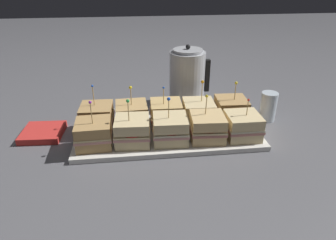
# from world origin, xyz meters

# --- Properties ---
(ground_plane) EXTENTS (6.00, 6.00, 0.00)m
(ground_plane) POSITION_xyz_m (0.00, 0.00, 0.00)
(ground_plane) COLOR slate
(serving_platter) EXTENTS (0.67, 0.29, 0.02)m
(serving_platter) POSITION_xyz_m (0.00, 0.00, 0.01)
(serving_platter) COLOR white
(serving_platter) RESTS_ON ground_plane
(sandwich_front_far_left) EXTENTS (0.12, 0.12, 0.17)m
(sandwich_front_far_left) POSITION_xyz_m (-0.26, -0.06, 0.06)
(sandwich_front_far_left) COLOR tan
(sandwich_front_far_left) RESTS_ON serving_platter
(sandwich_front_left) EXTENTS (0.13, 0.13, 0.17)m
(sandwich_front_left) POSITION_xyz_m (-0.13, -0.06, 0.06)
(sandwich_front_left) COLOR beige
(sandwich_front_left) RESTS_ON serving_platter
(sandwich_front_center) EXTENTS (0.13, 0.13, 0.17)m
(sandwich_front_center) POSITION_xyz_m (-0.00, -0.06, 0.06)
(sandwich_front_center) COLOR beige
(sandwich_front_center) RESTS_ON serving_platter
(sandwich_front_right) EXTENTS (0.13, 0.13, 0.16)m
(sandwich_front_right) POSITION_xyz_m (0.13, -0.07, 0.06)
(sandwich_front_right) COLOR #DBB77A
(sandwich_front_right) RESTS_ON serving_platter
(sandwich_front_far_right) EXTENTS (0.12, 0.12, 0.15)m
(sandwich_front_far_right) POSITION_xyz_m (0.26, -0.07, 0.06)
(sandwich_front_far_right) COLOR beige
(sandwich_front_far_right) RESTS_ON serving_platter
(sandwich_back_far_left) EXTENTS (0.12, 0.12, 0.17)m
(sandwich_back_far_left) POSITION_xyz_m (-0.26, 0.06, 0.06)
(sandwich_back_far_left) COLOR tan
(sandwich_back_far_left) RESTS_ON serving_platter
(sandwich_back_left) EXTENTS (0.12, 0.12, 0.16)m
(sandwich_back_left) POSITION_xyz_m (-0.13, 0.06, 0.06)
(sandwich_back_left) COLOR tan
(sandwich_back_left) RESTS_ON serving_platter
(sandwich_back_center) EXTENTS (0.12, 0.12, 0.16)m
(sandwich_back_center) POSITION_xyz_m (-0.00, 0.06, 0.06)
(sandwich_back_center) COLOR tan
(sandwich_back_center) RESTS_ON serving_platter
(sandwich_back_right) EXTENTS (0.13, 0.13, 0.17)m
(sandwich_back_right) POSITION_xyz_m (0.13, 0.06, 0.06)
(sandwich_back_right) COLOR beige
(sandwich_back_right) RESTS_ON serving_platter
(sandwich_back_far_right) EXTENTS (0.13, 0.13, 0.16)m
(sandwich_back_far_right) POSITION_xyz_m (0.25, 0.06, 0.06)
(sandwich_back_far_right) COLOR tan
(sandwich_back_far_right) RESTS_ON serving_platter
(kettle_steel) EXTENTS (0.18, 0.15, 0.27)m
(kettle_steel) POSITION_xyz_m (0.12, 0.28, 0.12)
(kettle_steel) COLOR #B7BABF
(kettle_steel) RESTS_ON ground_plane
(drinking_glass) EXTENTS (0.06, 0.06, 0.12)m
(drinking_glass) POSITION_xyz_m (0.41, 0.08, 0.06)
(drinking_glass) COLOR silver
(drinking_glass) RESTS_ON ground_plane
(napkin_stack) EXTENTS (0.15, 0.15, 0.02)m
(napkin_stack) POSITION_xyz_m (-0.46, 0.06, 0.01)
(napkin_stack) COLOR red
(napkin_stack) RESTS_ON ground_plane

